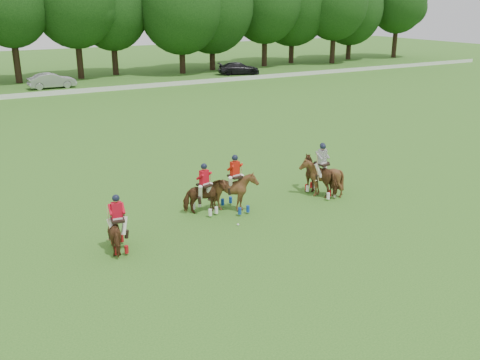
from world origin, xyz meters
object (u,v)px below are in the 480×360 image
polo_red_b (205,196)px  polo_stripe_a (321,175)px  car_right (239,68)px  polo_red_a (118,231)px  car_mid (52,81)px  polo_red_c (235,190)px  polo_stripe_b (321,177)px  polo_ball (238,225)px

polo_red_b → polo_stripe_a: polo_stripe_a is taller
car_right → polo_stripe_a: size_ratio=2.05×
car_right → polo_red_a: (-26.83, -39.40, 0.02)m
polo_red_a → polo_stripe_a: polo_stripe_a is taller
car_mid → polo_red_b: (-1.06, -37.71, -0.00)m
polo_red_a → polo_stripe_a: size_ratio=0.87×
polo_red_a → polo_red_c: bearing=13.8°
polo_red_a → polo_stripe_b: polo_stripe_b is taller
polo_red_a → polo_stripe_b: size_ratio=0.86×
car_right → polo_red_b: 44.00m
polo_stripe_a → polo_stripe_b: (-0.16, -0.24, 0.01)m
polo_red_b → polo_stripe_b: (5.49, -0.71, 0.14)m
polo_stripe_a → polo_red_c: bearing=178.5°
polo_red_c → polo_stripe_a: (4.41, -0.11, -0.01)m
car_right → polo_ball: 45.33m
polo_stripe_a → polo_red_b: bearing=175.2°
polo_red_a → polo_stripe_a: 9.90m
polo_red_b → polo_ball: bearing=-73.4°
car_mid → polo_stripe_b: bearing=-174.9°
polo_stripe_a → polo_stripe_b: 0.29m
car_mid → polo_red_b: polo_red_b is taller
polo_red_b → car_mid: bearing=88.4°
polo_stripe_b → car_right: bearing=65.9°
polo_red_b → polo_ball: polo_red_b is taller
polo_red_c → polo_ball: size_ratio=27.04×
car_right → polo_red_b: polo_red_b is taller
car_right → polo_red_a: bearing=164.5°
polo_stripe_a → polo_ball: bearing=-164.8°
car_mid → polo_red_b: 37.73m
polo_red_c → car_mid: bearing=90.3°
car_mid → polo_red_a: polo_red_a is taller
polo_red_b → polo_red_a: bearing=-158.0°
polo_red_a → car_mid: bearing=82.4°
car_mid → polo_red_a: 39.75m
car_mid → polo_red_c: (0.18, -38.07, 0.13)m
polo_red_a → polo_stripe_a: bearing=7.1°
polo_red_a → polo_ball: 4.78m
polo_red_a → polo_ball: bearing=-2.1°
polo_red_a → polo_stripe_b: 9.72m
polo_red_c → polo_stripe_a: bearing=-1.5°
polo_stripe_a → polo_red_a: bearing=-172.9°
car_right → polo_red_c: size_ratio=2.03×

